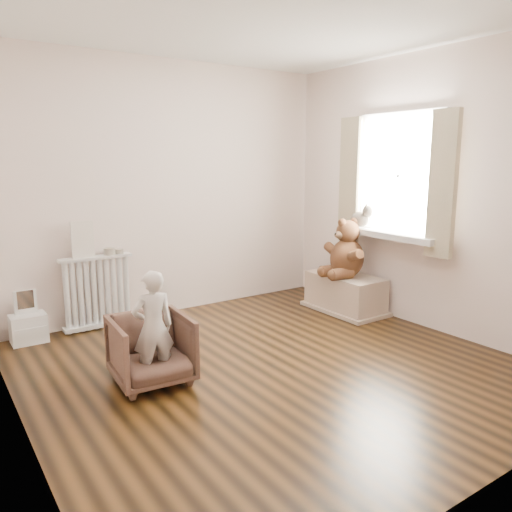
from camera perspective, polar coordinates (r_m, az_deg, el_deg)
floor at (r=4.05m, az=1.88°, el=-12.43°), size 3.60×3.60×0.01m
ceiling at (r=3.85m, az=2.15°, el=25.89°), size 3.60×3.60×0.01m
back_wall at (r=5.29m, az=-9.73°, el=7.48°), size 3.60×0.02×2.60m
front_wall at (r=2.53m, az=27.00°, el=2.70°), size 3.60×0.02×2.60m
left_wall at (r=3.04m, az=-26.59°, el=3.95°), size 0.02×3.60×2.60m
right_wall at (r=5.01m, az=18.97°, el=6.85°), size 0.02×3.60×2.60m
window at (r=5.16m, az=16.11°, el=8.79°), size 0.03×0.90×1.10m
window_sill at (r=5.14m, az=15.13°, el=2.33°), size 0.22×1.10×0.06m
curtain_left at (r=4.72m, az=20.57°, el=7.63°), size 0.06×0.26×1.30m
curtain_right at (r=5.46m, az=10.69°, el=8.50°), size 0.06×0.26×1.30m
radiator at (r=5.02m, az=-17.67°, el=-3.61°), size 0.67×0.13×0.71m
paper_doll at (r=4.89m, az=-19.21°, el=1.80°), size 0.21×0.02×0.34m
tin_a at (r=4.98m, az=-16.40°, el=0.51°), size 0.11×0.11×0.07m
tin_b at (r=5.01m, az=-15.38°, el=0.52°), size 0.08×0.08×0.05m
toy_vanity at (r=4.89m, az=-24.69°, el=-5.90°), size 0.30×0.21×0.47m
armchair at (r=3.76m, az=-11.87°, el=-10.44°), size 0.58×0.59×0.50m
child at (r=3.66m, az=-11.68°, el=-8.00°), size 0.32×0.22×0.83m
toy_bench at (r=5.47m, az=10.15°, el=-4.13°), size 0.44×0.83×0.39m
teddy_bear at (r=5.33m, az=10.39°, el=0.65°), size 0.54×0.44×0.61m
plush_cat at (r=5.38m, az=11.89°, el=4.25°), size 0.25×0.33×0.25m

